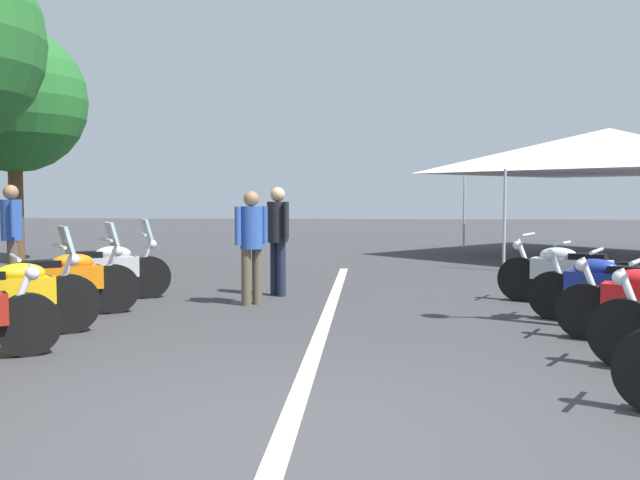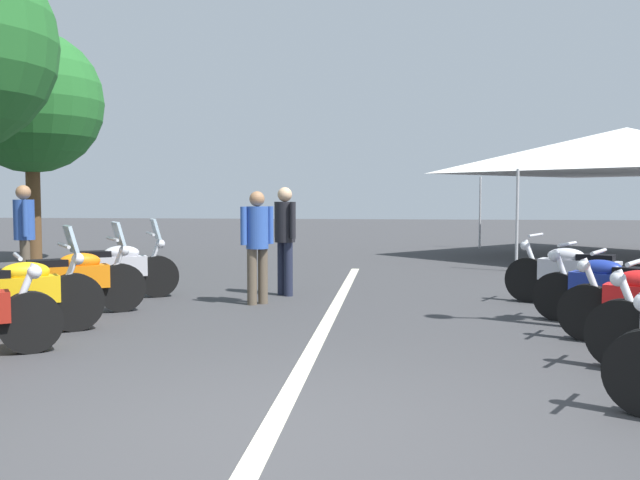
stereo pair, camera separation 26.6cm
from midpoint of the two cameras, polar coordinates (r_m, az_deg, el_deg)
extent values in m
plane|color=#38383A|center=(4.65, -2.78, -16.00)|extent=(80.00, 80.00, 0.00)
cube|color=beige|center=(8.07, 1.20, -7.45)|extent=(13.30, 0.16, 0.01)
cylinder|color=black|center=(7.39, -21.94, -6.35)|extent=(0.46, 0.59, 0.62)
cylinder|color=silver|center=(7.34, -22.46, -4.07)|extent=(0.22, 0.28, 0.58)
cylinder|color=silver|center=(7.30, -22.84, -1.28)|extent=(0.53, 0.39, 0.04)
sphere|color=silver|center=(7.33, -21.64, -2.49)|extent=(0.14, 0.14, 0.14)
cylinder|color=black|center=(8.40, -18.86, -4.91)|extent=(0.51, 0.62, 0.67)
cube|color=#EAB214|center=(8.26, -23.61, -3.90)|extent=(0.85, 1.01, 0.30)
ellipsoid|color=#EAB214|center=(8.26, -22.41, -2.47)|extent=(0.52, 0.57, 0.22)
cylinder|color=silver|center=(8.35, -19.31, -2.89)|extent=(0.23, 0.27, 0.58)
cylinder|color=silver|center=(8.31, -19.63, -0.44)|extent=(0.52, 0.40, 0.04)
sphere|color=silver|center=(8.35, -18.59, -1.50)|extent=(0.14, 0.14, 0.14)
cube|color=silver|center=(8.32, -19.10, 0.06)|extent=(0.36, 0.31, 0.32)
cylinder|color=black|center=(9.60, -15.41, -3.84)|extent=(0.49, 0.61, 0.65)
cylinder|color=black|center=(9.38, -23.80, -4.20)|extent=(0.49, 0.61, 0.65)
cube|color=orange|center=(9.44, -19.58, -2.95)|extent=(0.84, 1.03, 0.30)
ellipsoid|color=orange|center=(9.45, -18.53, -1.70)|extent=(0.51, 0.58, 0.22)
cube|color=black|center=(9.39, -20.93, -1.91)|extent=(0.49, 0.54, 0.12)
cylinder|color=silver|center=(9.55, -15.79, -2.07)|extent=(0.22, 0.28, 0.58)
cylinder|color=silver|center=(9.51, -16.07, 0.08)|extent=(0.53, 0.39, 0.04)
sphere|color=silver|center=(9.56, -15.17, -0.85)|extent=(0.14, 0.14, 0.14)
cylinder|color=silver|center=(9.59, -22.20, -4.57)|extent=(0.38, 0.50, 0.08)
cube|color=silver|center=(9.52, -15.61, 0.51)|extent=(0.36, 0.31, 0.32)
cylinder|color=black|center=(10.84, -12.63, -2.97)|extent=(0.43, 0.63, 0.64)
cylinder|color=black|center=(10.68, -20.15, -3.20)|extent=(0.43, 0.63, 0.64)
cube|color=silver|center=(10.71, -16.38, -2.13)|extent=(0.77, 1.08, 0.30)
ellipsoid|color=silver|center=(10.72, -15.44, -1.04)|extent=(0.48, 0.58, 0.22)
cube|color=black|center=(10.68, -17.57, -1.21)|extent=(0.46, 0.55, 0.12)
cylinder|color=silver|center=(10.79, -12.97, -1.39)|extent=(0.20, 0.29, 0.58)
cylinder|color=silver|center=(10.76, -13.20, 0.51)|extent=(0.56, 0.34, 0.04)
sphere|color=silver|center=(10.80, -12.41, -0.32)|extent=(0.14, 0.14, 0.14)
cylinder|color=silver|center=(10.89, -18.69, -3.55)|extent=(0.34, 0.52, 0.08)
cube|color=silver|center=(10.77, -12.79, 0.89)|extent=(0.37, 0.28, 0.32)
cylinder|color=black|center=(6.84, 24.81, -7.14)|extent=(0.45, 0.62, 0.64)
cylinder|color=silver|center=(6.77, 25.37, -4.68)|extent=(0.21, 0.28, 0.58)
cylinder|color=silver|center=(6.72, 25.79, -1.67)|extent=(0.55, 0.36, 0.04)
sphere|color=silver|center=(6.77, 24.51, -2.96)|extent=(0.14, 0.14, 0.14)
cylinder|color=black|center=(8.02, 22.18, -5.59)|extent=(0.41, 0.61, 0.61)
cylinder|color=silver|center=(7.97, 22.65, -3.48)|extent=(0.20, 0.29, 0.58)
cylinder|color=silver|center=(7.92, 23.00, -0.91)|extent=(0.57, 0.32, 0.04)
sphere|color=silver|center=(7.97, 21.91, -2.02)|extent=(0.14, 0.14, 0.14)
cylinder|color=black|center=(9.16, 19.91, -4.42)|extent=(0.44, 0.59, 0.61)
cube|color=navy|center=(8.95, 24.12, -3.55)|extent=(0.79, 1.03, 0.30)
ellipsoid|color=navy|center=(8.97, 23.04, -2.22)|extent=(0.49, 0.58, 0.22)
cube|color=black|center=(8.88, 25.53, -2.47)|extent=(0.47, 0.55, 0.12)
cylinder|color=silver|center=(9.10, 20.31, -2.57)|extent=(0.21, 0.28, 0.58)
cylinder|color=silver|center=(9.06, 20.61, -0.32)|extent=(0.55, 0.36, 0.04)
sphere|color=silver|center=(9.12, 19.68, -1.29)|extent=(0.14, 0.14, 0.14)
cylinder|color=black|center=(10.59, 17.54, -3.16)|extent=(0.43, 0.64, 0.65)
cylinder|color=black|center=(10.27, 25.25, -3.56)|extent=(0.43, 0.64, 0.65)
cube|color=silver|center=(10.38, 21.36, -2.38)|extent=(0.76, 1.09, 0.30)
ellipsoid|color=silver|center=(10.41, 20.42, -1.24)|extent=(0.47, 0.58, 0.22)
cube|color=black|center=(10.32, 22.57, -1.44)|extent=(0.46, 0.55, 0.12)
cylinder|color=silver|center=(10.54, 17.88, -1.56)|extent=(0.20, 0.29, 0.58)
cylinder|color=silver|center=(10.50, 18.13, 0.39)|extent=(0.57, 0.33, 0.04)
sphere|color=silver|center=(10.55, 17.33, -0.45)|extent=(0.14, 0.14, 0.14)
cylinder|color=silver|center=(10.16, 23.47, -4.15)|extent=(0.33, 0.52, 0.08)
cylinder|color=brown|center=(9.95, -4.00, -3.00)|extent=(0.14, 0.14, 0.80)
cylinder|color=brown|center=(9.86, -4.89, -3.07)|extent=(0.14, 0.14, 0.80)
cylinder|color=#2D51A5|center=(9.84, -4.46, 1.03)|extent=(0.32, 0.32, 0.60)
cylinder|color=#2D51A5|center=(9.96, -3.38, 1.24)|extent=(0.09, 0.09, 0.54)
cylinder|color=#2D51A5|center=(9.73, -5.58, 1.17)|extent=(0.09, 0.09, 0.54)
sphere|color=#9E704C|center=(9.83, -4.48, 3.42)|extent=(0.22, 0.22, 0.22)
cylinder|color=#1E2338|center=(10.82, -2.48, -2.36)|extent=(0.14, 0.14, 0.84)
cylinder|color=#1E2338|center=(10.67, -1.94, -2.44)|extent=(0.14, 0.14, 0.84)
cylinder|color=black|center=(10.69, -2.22, 1.50)|extent=(0.32, 0.32, 0.63)
cylinder|color=black|center=(10.87, -2.87, 1.70)|extent=(0.09, 0.09, 0.56)
cylinder|color=black|center=(10.51, -1.55, 1.63)|extent=(0.09, 0.09, 0.56)
sphere|color=#D8AD84|center=(10.68, -2.22, 3.78)|extent=(0.23, 0.23, 0.23)
cylinder|color=brown|center=(11.83, -22.61, -2.07)|extent=(0.14, 0.14, 0.85)
cylinder|color=brown|center=(12.01, -22.69, -1.99)|extent=(0.14, 0.14, 0.85)
cylinder|color=#2D51A5|center=(11.87, -22.74, 1.56)|extent=(0.32, 0.32, 0.64)
cylinder|color=#2D51A5|center=(11.65, -22.64, 1.68)|extent=(0.09, 0.09, 0.58)
cylinder|color=#2D51A5|center=(12.09, -22.84, 1.74)|extent=(0.09, 0.09, 0.58)
sphere|color=#9E704C|center=(11.87, -22.79, 3.66)|extent=(0.23, 0.23, 0.23)
cylinder|color=brown|center=(17.17, -22.23, 2.52)|extent=(0.32, 0.32, 2.56)
sphere|color=#236628|center=(17.30, -22.43, 10.56)|extent=(3.26, 3.26, 3.26)
pyramid|color=white|center=(18.43, 24.40, 6.79)|extent=(6.85, 6.85, 1.10)
cylinder|color=#B2B2B7|center=(20.75, 13.47, 2.22)|extent=(0.06, 0.06, 2.10)
cylinder|color=#B2B2B7|center=(14.65, 16.51, 1.57)|extent=(0.06, 0.06, 2.10)
camera|label=1|loc=(0.13, -83.82, 0.41)|focal=38.66mm
camera|label=2|loc=(0.13, 96.18, -0.41)|focal=38.66mm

